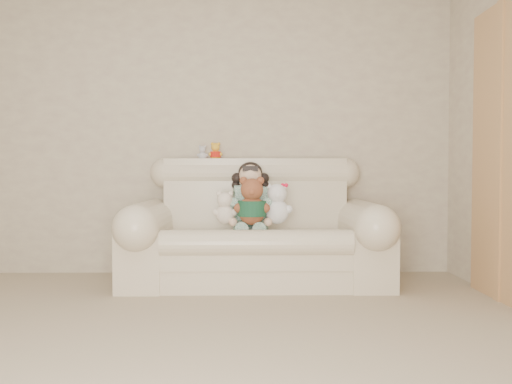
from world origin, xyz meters
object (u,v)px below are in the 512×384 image
object	(u,v)px
brown_teddy	(252,196)
white_cat	(277,199)
sofa	(256,221)
seated_child	(250,196)
cream_teddy	(225,204)

from	to	relation	value
brown_teddy	white_cat	bearing A→B (deg)	-1.96
sofa	seated_child	bearing A→B (deg)	118.77
seated_child	brown_teddy	xyz separation A→B (m)	(0.01, -0.25, 0.01)
sofa	white_cat	world-z (taller)	sofa
seated_child	cream_teddy	distance (m)	0.29
seated_child	brown_teddy	world-z (taller)	seated_child
sofa	brown_teddy	distance (m)	0.27
sofa	seated_child	xyz separation A→B (m)	(-0.04, 0.08, 0.20)
sofa	brown_teddy	xyz separation A→B (m)	(-0.03, -0.17, 0.20)
white_cat	cream_teddy	xyz separation A→B (m)	(-0.41, -0.02, -0.04)
white_cat	cream_teddy	bearing A→B (deg)	-159.54
sofa	cream_teddy	xyz separation A→B (m)	(-0.24, -0.12, 0.14)
white_cat	sofa	bearing A→B (deg)	166.77
sofa	cream_teddy	size ratio (longest dim) A/B	6.88
seated_child	white_cat	size ratio (longest dim) A/B	1.52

